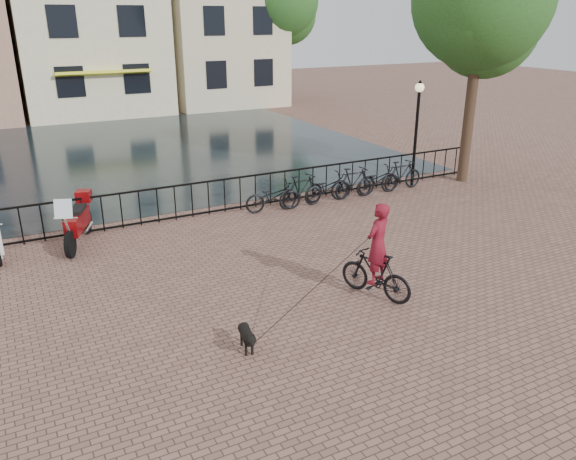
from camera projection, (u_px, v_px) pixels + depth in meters
name	position (u px, v px, depth m)	size (l,w,h in m)	color
ground	(367.00, 348.00, 9.86)	(100.00, 100.00, 0.00)	brown
canal_water	(135.00, 151.00, 24.19)	(20.00, 20.00, 0.00)	black
railing	(209.00, 198.00, 16.31)	(20.00, 0.05, 1.02)	black
canal_house_mid	(82.00, 8.00, 32.81)	(8.00, 9.50, 11.80)	#C2C093
tree_far_right	(281.00, 1.00, 35.14)	(4.76, 4.76, 8.76)	black
lamp_post	(417.00, 116.00, 18.42)	(0.30, 0.30, 3.45)	black
cyclist	(377.00, 256.00, 11.36)	(1.11, 1.79, 2.37)	black
dog	(247.00, 338.00, 9.71)	(0.36, 0.76, 0.49)	black
motorcycle	(76.00, 216.00, 14.05)	(1.28, 2.18, 1.53)	maroon
parked_bike_0	(273.00, 197.00, 16.61)	(0.60, 1.72, 0.90)	black
parked_bike_1	(301.00, 191.00, 17.00)	(0.47, 1.66, 1.00)	black
parked_bike_2	(328.00, 188.00, 17.43)	(0.60, 1.72, 0.90)	black
parked_bike_3	(354.00, 183.00, 17.82)	(0.47, 1.66, 1.00)	black
parked_bike_4	(378.00, 180.00, 18.25)	(0.60, 1.72, 0.90)	black
parked_bike_5	(401.00, 175.00, 18.64)	(0.47, 1.66, 1.00)	black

